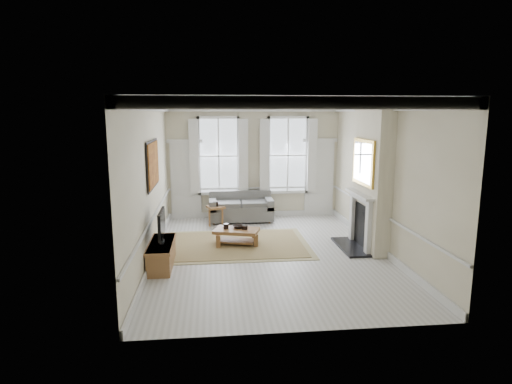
{
  "coord_description": "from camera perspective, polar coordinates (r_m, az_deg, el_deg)",
  "views": [
    {
      "loc": [
        -1.26,
        -9.3,
        3.16
      ],
      "look_at": [
        -0.19,
        1.0,
        1.25
      ],
      "focal_mm": 30.0,
      "sensor_mm": 36.0,
      "label": 1
    }
  ],
  "objects": [
    {
      "name": "fireplace",
      "position": [
        10.4,
        13.71,
        -3.36
      ],
      "size": [
        0.21,
        1.45,
        1.33
      ],
      "color": "silver",
      "rests_on": "floor"
    },
    {
      "name": "window_left",
      "position": [
        12.91,
        -4.99,
        4.81
      ],
      "size": [
        1.26,
        0.2,
        2.2
      ],
      "primitive_type": null,
      "color": "#B2BCC6",
      "rests_on": "back_wall"
    },
    {
      "name": "right_wall",
      "position": [
        10.17,
        16.44,
        1.77
      ],
      "size": [
        0.0,
        7.2,
        7.2
      ],
      "primitive_type": "plane",
      "rotation": [
        1.57,
        0.0,
        -1.57
      ],
      "color": "beige",
      "rests_on": "floor"
    },
    {
      "name": "window_right",
      "position": [
        13.12,
        4.25,
        4.91
      ],
      "size": [
        1.26,
        0.2,
        2.2
      ],
      "primitive_type": null,
      "color": "#B2BCC6",
      "rests_on": "back_wall"
    },
    {
      "name": "door_left",
      "position": [
        13.04,
        -9.34,
        1.45
      ],
      "size": [
        0.9,
        0.08,
        2.3
      ],
      "primitive_type": "cube",
      "color": "silver",
      "rests_on": "floor"
    },
    {
      "name": "chimney_breast",
      "position": [
        10.29,
        15.12,
        1.93
      ],
      "size": [
        0.35,
        1.7,
        3.38
      ],
      "primitive_type": "cube",
      "color": "beige",
      "rests_on": "floor"
    },
    {
      "name": "bowl",
      "position": [
        10.49,
        -2.38,
        -4.63
      ],
      "size": [
        0.36,
        0.36,
        0.07
      ],
      "primitive_type": "imported",
      "rotation": [
        0.0,
        0.0,
        0.35
      ],
      "color": "black",
      "rests_on": "coffee_table"
    },
    {
      "name": "left_wall",
      "position": [
        9.51,
        -13.96,
        1.3
      ],
      "size": [
        0.0,
        7.2,
        7.2
      ],
      "primitive_type": "plane",
      "rotation": [
        1.57,
        0.0,
        1.57
      ],
      "color": "beige",
      "rests_on": "floor"
    },
    {
      "name": "tv_stand",
      "position": [
        9.24,
        -12.46,
        -8.12
      ],
      "size": [
        0.46,
        1.43,
        0.51
      ],
      "primitive_type": "cube",
      "color": "brown",
      "rests_on": "floor"
    },
    {
      "name": "ceramic_pot_a",
      "position": [
        10.42,
        -4.02,
        -4.58
      ],
      "size": [
        0.13,
        0.13,
        0.13
      ],
      "primitive_type": "cylinder",
      "color": "black",
      "rests_on": "coffee_table"
    },
    {
      "name": "side_table",
      "position": [
        12.31,
        -5.39,
        -2.38
      ],
      "size": [
        0.57,
        0.57,
        0.55
      ],
      "rotation": [
        0.0,
        0.0,
        0.34
      ],
      "color": "brown",
      "rests_on": "floor"
    },
    {
      "name": "painting",
      "position": [
        9.75,
        -13.58,
        3.62
      ],
      "size": [
        0.05,
        1.66,
        1.06
      ],
      "primitive_type": "cube",
      "color": "#C47621",
      "rests_on": "left_wall"
    },
    {
      "name": "tv",
      "position": [
        9.06,
        -12.47,
        -4.21
      ],
      "size": [
        0.08,
        0.9,
        0.68
      ],
      "color": "black",
      "rests_on": "tv_stand"
    },
    {
      "name": "back_wall",
      "position": [
        13.04,
        -0.35,
        4.03
      ],
      "size": [
        5.2,
        0.0,
        5.2
      ],
      "primitive_type": "plane",
      "rotation": [
        1.57,
        0.0,
        0.0
      ],
      "color": "beige",
      "rests_on": "floor"
    },
    {
      "name": "sofa",
      "position": [
        12.75,
        -2.03,
        -2.24
      ],
      "size": [
        1.86,
        0.91,
        0.86
      ],
      "color": "#5C5C59",
      "rests_on": "floor"
    },
    {
      "name": "floor",
      "position": [
        9.9,
        1.71,
        -8.17
      ],
      "size": [
        7.2,
        7.2,
        0.0
      ],
      "primitive_type": "plane",
      "color": "#B7B5AD",
      "rests_on": "ground"
    },
    {
      "name": "ceramic_pot_b",
      "position": [
        10.36,
        -1.5,
        -4.75
      ],
      "size": [
        0.14,
        0.14,
        0.1
      ],
      "primitive_type": "cylinder",
      "color": "black",
      "rests_on": "coffee_table"
    },
    {
      "name": "hearth",
      "position": [
        10.52,
        12.51,
        -7.14
      ],
      "size": [
        0.55,
        1.5,
        0.05
      ],
      "primitive_type": "cube",
      "color": "black",
      "rests_on": "floor"
    },
    {
      "name": "coffee_table",
      "position": [
        10.42,
        -2.62,
        -5.38
      ],
      "size": [
        1.19,
        0.9,
        0.4
      ],
      "rotation": [
        0.0,
        0.0,
        -0.29
      ],
      "color": "brown",
      "rests_on": "rug"
    },
    {
      "name": "ceiling",
      "position": [
        9.39,
        1.83,
        11.91
      ],
      "size": [
        7.2,
        7.2,
        0.0
      ],
      "primitive_type": "plane",
      "rotation": [
        3.14,
        0.0,
        0.0
      ],
      "color": "white",
      "rests_on": "back_wall"
    },
    {
      "name": "rug",
      "position": [
        10.51,
        -2.6,
        -6.99
      ],
      "size": [
        3.5,
        2.6,
        0.02
      ],
      "primitive_type": "cube",
      "color": "#947B4C",
      "rests_on": "floor"
    },
    {
      "name": "door_right",
      "position": [
        13.43,
        8.41,
        1.73
      ],
      "size": [
        0.9,
        0.08,
        2.3
      ],
      "primitive_type": "cube",
      "color": "silver",
      "rests_on": "floor"
    },
    {
      "name": "mirror",
      "position": [
        10.17,
        14.08,
        3.87
      ],
      "size": [
        0.06,
        1.26,
        1.06
      ],
      "primitive_type": "cube",
      "color": "gold",
      "rests_on": "chimney_breast"
    }
  ]
}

